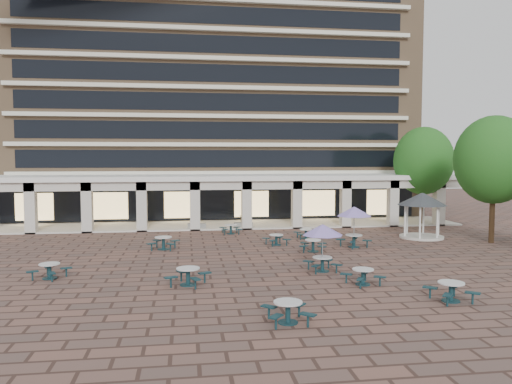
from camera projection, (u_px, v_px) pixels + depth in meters
ground at (236, 261)px, 28.64m from camera, size 120.00×120.00×0.00m
apartment_building at (212, 94)px, 52.92m from camera, size 40.00×15.50×25.20m
retail_arcade at (219, 191)px, 43.05m from camera, size 42.00×6.60×4.40m
picnic_table_0 at (50, 270)px, 24.38m from camera, size 2.04×2.04×0.75m
picnic_table_1 at (288, 310)px, 17.85m from camera, size 1.82×1.82×0.79m
picnic_table_2 at (451, 290)px, 20.54m from camera, size 1.94×1.94×0.80m
picnic_table_3 at (363, 275)px, 23.22m from camera, size 1.97×1.97×0.75m
picnic_table_5 at (188, 275)px, 23.12m from camera, size 2.23×2.23×0.82m
picnic_table_6 at (323, 232)px, 25.81m from camera, size 2.13×2.13×2.46m
picnic_table_7 at (313, 244)px, 31.36m from camera, size 2.00×2.00×0.76m
picnic_table_9 at (276, 239)px, 33.73m from camera, size 1.87×1.87×0.72m
picnic_table_10 at (306, 233)px, 36.37m from camera, size 1.56×1.56×0.70m
picnic_table_11 at (354, 213)px, 32.78m from camera, size 2.32×2.32×2.68m
picnic_table_12 at (163, 242)px, 32.08m from camera, size 2.11×2.11×0.83m
picnic_table_13 at (231, 228)px, 38.57m from camera, size 1.71×1.71×0.74m
gazebo at (422, 204)px, 36.59m from camera, size 3.56×3.56×3.31m
tree_east_a at (494, 160)px, 34.24m from camera, size 5.29×5.29×8.81m
tree_east_c at (423, 161)px, 43.59m from camera, size 5.16×5.16×8.59m
planter_left at (197, 223)px, 41.07m from camera, size 1.50×0.64×1.29m
planter_right at (243, 222)px, 41.62m from camera, size 1.50×0.84×1.28m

